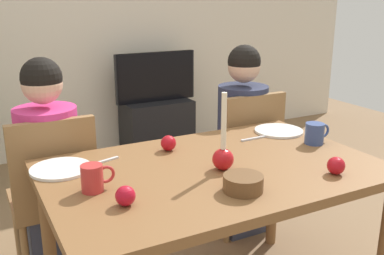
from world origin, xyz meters
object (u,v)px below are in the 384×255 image
mug_left (93,178)px  bowl_walnuts (243,183)px  tv (156,77)px  mug_right (315,133)px  person_left_child (51,178)px  plate_right (279,131)px  dining_table (214,185)px  apple_by_right_mug (168,143)px  person_right_child (241,144)px  candle_centerpiece (223,154)px  apple_near_candle (125,196)px  chair_right (244,154)px  plate_left (61,169)px  apple_by_left_plate (336,166)px  tv_stand (157,125)px  chair_left (53,191)px

mug_left → bowl_walnuts: bearing=-28.0°
tv → mug_right: (-0.13, -2.26, 0.09)m
person_left_child → plate_right: person_left_child is taller
dining_table → apple_by_right_mug: (-0.08, 0.28, 0.12)m
person_right_child → bowl_walnuts: size_ratio=7.82×
person_left_child → candle_centerpiece: (0.58, -0.68, 0.25)m
plate_right → apple_by_right_mug: bearing=179.5°
plate_right → mug_right: size_ratio=1.84×
person_right_child → dining_table: bearing=-132.0°
person_right_child → apple_near_candle: (-1.03, -0.81, 0.22)m
mug_right → apple_by_right_mug: bearing=160.4°
chair_right → bowl_walnuts: (-0.60, -0.86, 0.27)m
chair_right → mug_left: size_ratio=7.02×
tv → apple_near_candle: tv is taller
plate_left → apple_by_left_plate: size_ratio=3.45×
tv_stand → person_right_child: bearing=-95.0°
apple_near_candle → apple_by_left_plate: bearing=-8.8°
dining_table → mug_left: (-0.52, 0.00, 0.13)m
candle_centerpiece → mug_right: size_ratio=2.36×
tv → plate_left: size_ratio=3.15×
plate_left → plate_right: (1.14, 0.01, 0.00)m
bowl_walnuts → chair_left: bearing=121.9°
plate_right → apple_by_left_plate: 0.59m
tv_stand → apple_by_left_plate: (-0.33, -2.60, 0.55)m
dining_table → person_right_child: (0.58, 0.64, -0.10)m
person_right_child → bowl_walnuts: 1.10m
tv → candle_centerpiece: 2.45m
plate_left → mug_left: 0.27m
person_right_child → plate_right: (-0.02, -0.37, 0.19)m
chair_right → bowl_walnuts: chair_right is taller
chair_left → tv_stand: (1.29, 1.69, -0.27)m
candle_centerpiece → apple_by_left_plate: (0.38, -0.25, -0.03)m
bowl_walnuts → apple_near_candle: 0.43m
person_left_child → mug_left: bearing=-85.6°
chair_left → person_left_child: person_left_child is taller
person_right_child → plate_right: person_right_child is taller
apple_near_candle → person_left_child: bearing=98.0°
person_right_child → tv_stand: size_ratio=1.83×
apple_by_right_mug → dining_table: bearing=-73.0°
chair_left → plate_right: bearing=-16.8°
apple_by_left_plate → plate_left: bearing=150.1°
plate_left → bowl_walnuts: bowl_walnuts is taller
tv_stand → person_left_child: bearing=-127.7°
tv_stand → mug_right: bearing=-93.3°
candle_centerpiece → plate_left: candle_centerpiece is taller
person_right_child → tv: 1.67m
person_left_child → mug_right: bearing=-27.6°
tv → apple_near_candle: bearing=-115.4°
plate_right → candle_centerpiece: bearing=-149.9°
dining_table → mug_left: bearing=179.6°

